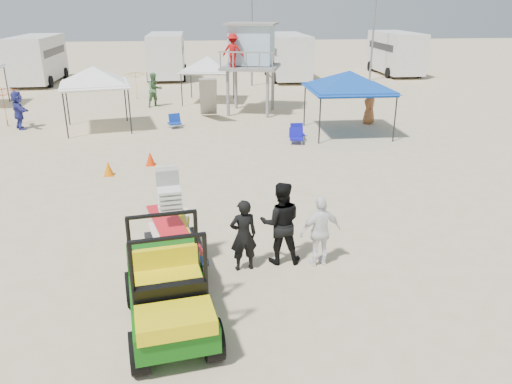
{
  "coord_description": "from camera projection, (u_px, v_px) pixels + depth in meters",
  "views": [
    {
      "loc": [
        -0.78,
        -7.97,
        5.54
      ],
      "look_at": [
        0.5,
        3.0,
        1.3
      ],
      "focal_mm": 35.0,
      "sensor_mm": 36.0,
      "label": 1
    }
  ],
  "objects": [
    {
      "name": "canopy_white_c",
      "position": [
        208.0,
        59.0,
        28.34
      ],
      "size": [
        3.24,
        3.24,
        3.02
      ],
      "color": "black",
      "rests_on": "ground"
    },
    {
      "name": "light_pole_left",
      "position": [
        252.0,
        25.0,
        33.38
      ],
      "size": [
        0.14,
        0.14,
        8.0
      ],
      "primitive_type": "cylinder",
      "color": "slate",
      "rests_on": "ground"
    },
    {
      "name": "rv_mid_left",
      "position": [
        167.0,
        54.0,
        37.69
      ],
      "size": [
        2.65,
        6.5,
        3.25
      ],
      "color": "silver",
      "rests_on": "ground"
    },
    {
      "name": "rv_far_right",
      "position": [
        395.0,
        51.0,
        39.63
      ],
      "size": [
        2.64,
        6.6,
        3.25
      ],
      "color": "silver",
      "rests_on": "ground"
    },
    {
      "name": "man_mid",
      "position": [
        281.0,
        223.0,
        11.02
      ],
      "size": [
        0.98,
        0.79,
        1.9
      ],
      "primitive_type": "imported",
      "rotation": [
        0.0,
        0.0,
        3.06
      ],
      "color": "black",
      "rests_on": "ground"
    },
    {
      "name": "beach_chair_a",
      "position": [
        175.0,
        121.0,
        23.21
      ],
      "size": [
        0.68,
        0.74,
        0.64
      ],
      "color": "#0E2F9C",
      "rests_on": "ground"
    },
    {
      "name": "canopy_white_a",
      "position": [
        93.0,
        70.0,
        22.07
      ],
      "size": [
        3.32,
        3.32,
        3.24
      ],
      "color": "black",
      "rests_on": "ground"
    },
    {
      "name": "man_left",
      "position": [
        243.0,
        235.0,
        10.74
      ],
      "size": [
        0.65,
        0.48,
        1.63
      ],
      "primitive_type": "imported",
      "rotation": [
        0.0,
        0.0,
        3.29
      ],
      "color": "black",
      "rests_on": "ground"
    },
    {
      "name": "man_right",
      "position": [
        321.0,
        232.0,
        10.93
      ],
      "size": [
        1.01,
        0.58,
        1.62
      ],
      "primitive_type": "imported",
      "rotation": [
        0.0,
        0.0,
        3.34
      ],
      "color": "white",
      "rests_on": "ground"
    },
    {
      "name": "surf_trailer",
      "position": [
        173.0,
        232.0,
        10.85
      ],
      "size": [
        1.46,
        2.33,
        2.05
      ],
      "color": "black",
      "rests_on": "ground"
    },
    {
      "name": "light_pole_right",
      "position": [
        374.0,
        24.0,
        35.74
      ],
      "size": [
        0.14,
        0.14,
        8.0
      ],
      "primitive_type": "cylinder",
      "color": "slate",
      "rests_on": "ground"
    },
    {
      "name": "rv_mid_right",
      "position": [
        287.0,
        54.0,
        37.27
      ],
      "size": [
        2.64,
        7.0,
        3.25
      ],
      "color": "silver",
      "rests_on": "ground"
    },
    {
      "name": "ground",
      "position": [
        248.0,
        313.0,
        9.45
      ],
      "size": [
        140.0,
        140.0,
        0.0
      ],
      "primitive_type": "plane",
      "color": "beige",
      "rests_on": "ground"
    },
    {
      "name": "lifeguard_tower",
      "position": [
        249.0,
        48.0,
        25.33
      ],
      "size": [
        3.42,
        3.42,
        4.42
      ],
      "color": "gray",
      "rests_on": "ground"
    },
    {
      "name": "canopy_blue",
      "position": [
        350.0,
        74.0,
        21.41
      ],
      "size": [
        3.38,
        3.38,
        3.15
      ],
      "color": "black",
      "rests_on": "ground"
    },
    {
      "name": "beach_chair_b",
      "position": [
        297.0,
        131.0,
        21.37
      ],
      "size": [
        0.54,
        0.58,
        0.64
      ],
      "color": "#0E10A1",
      "rests_on": "ground"
    },
    {
      "name": "umbrella_a",
      "position": [
        4.0,
        107.0,
        23.16
      ],
      "size": [
        2.7,
        2.72,
        1.87
      ],
      "primitive_type": "imported",
      "rotation": [
        0.0,
        0.0,
        -0.42
      ],
      "color": "red",
      "rests_on": "ground"
    },
    {
      "name": "beach_chair_c",
      "position": [
        296.0,
        136.0,
        20.64
      ],
      "size": [
        0.63,
        0.68,
        0.64
      ],
      "color": "#100FA3",
      "rests_on": "ground"
    },
    {
      "name": "cone_near",
      "position": [
        108.0,
        168.0,
        16.84
      ],
      "size": [
        0.34,
        0.34,
        0.5
      ],
      "primitive_type": "cone",
      "color": "orange",
      "rests_on": "ground"
    },
    {
      "name": "utility_cart",
      "position": [
        167.0,
        284.0,
        8.64
      ],
      "size": [
        1.72,
        2.86,
        2.04
      ],
      "color": "#0D530D",
      "rests_on": "ground"
    },
    {
      "name": "distant_beachgoers",
      "position": [
        151.0,
        101.0,
        24.64
      ],
      "size": [
        17.43,
        6.38,
        1.86
      ],
      "color": "#457445",
      "rests_on": "ground"
    },
    {
      "name": "umbrella_b",
      "position": [
        137.0,
        85.0,
        29.81
      ],
      "size": [
        2.57,
        2.57,
        1.66
      ],
      "primitive_type": "imported",
      "rotation": [
        0.0,
        0.0,
        0.9
      ],
      "color": "gold",
      "rests_on": "ground"
    },
    {
      "name": "cone_far",
      "position": [
        150.0,
        159.0,
        17.89
      ],
      "size": [
        0.34,
        0.34,
        0.5
      ],
      "primitive_type": "cone",
      "color": "#F83607",
      "rests_on": "ground"
    },
    {
      "name": "rv_far_left",
      "position": [
        37.0,
        57.0,
        35.33
      ],
      "size": [
        2.64,
        6.8,
        3.25
      ],
      "color": "silver",
      "rests_on": "ground"
    }
  ]
}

